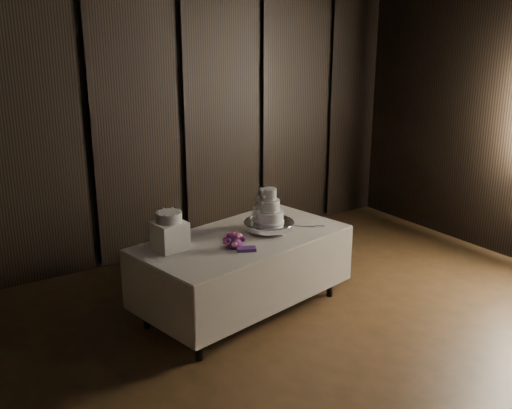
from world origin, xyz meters
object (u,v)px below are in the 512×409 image
(cake_stand, at_px, (269,226))
(bouquet, at_px, (234,242))
(wedding_cake, at_px, (268,210))
(small_cake, at_px, (169,217))
(display_table, at_px, (243,271))
(box_pedestal, at_px, (170,236))

(cake_stand, relative_size, bouquet, 1.31)
(cake_stand, relative_size, wedding_cake, 1.48)
(wedding_cake, bearing_deg, cake_stand, 36.26)
(bouquet, bearing_deg, cake_stand, 20.99)
(bouquet, height_order, small_cake, small_cake)
(display_table, distance_m, small_cake, 0.94)
(wedding_cake, relative_size, bouquet, 0.89)
(box_pedestal, relative_size, small_cake, 1.15)
(display_table, relative_size, box_pedestal, 8.26)
(wedding_cake, xyz_separation_m, bouquet, (-0.49, -0.18, -0.16))
(display_table, distance_m, cake_stand, 0.49)
(wedding_cake, xyz_separation_m, box_pedestal, (-0.97, 0.10, -0.09))
(wedding_cake, xyz_separation_m, small_cake, (-0.97, 0.10, 0.08))
(display_table, relative_size, bouquet, 5.81)
(box_pedestal, bearing_deg, cake_stand, -5.20)
(wedding_cake, distance_m, bouquet, 0.54)
(bouquet, bearing_deg, display_table, 42.47)
(cake_stand, xyz_separation_m, wedding_cake, (-0.02, -0.01, 0.17))
(bouquet, distance_m, box_pedestal, 0.57)
(box_pedestal, bearing_deg, small_cake, 0.00)
(small_cake, bearing_deg, wedding_cake, -6.13)
(display_table, bearing_deg, small_cake, 161.27)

